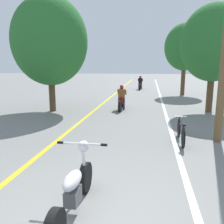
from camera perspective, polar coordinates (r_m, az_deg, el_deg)
ground_plane at (r=4.10m, az=-10.20°, el=-24.29°), size 120.00×120.00×0.00m
lane_stripe_center at (r=15.73m, az=-1.52°, el=2.65°), size 0.14×48.00×0.01m
lane_stripe_edge at (r=15.48m, az=11.99°, el=2.27°), size 0.14×48.00×0.01m
roadside_tree_right_near at (r=12.93m, az=23.32°, el=14.94°), size 3.23×2.91×5.26m
roadside_tree_right_far at (r=19.69m, az=17.14°, el=14.67°), size 3.11×2.80×5.50m
roadside_tree_left at (r=12.59m, az=-14.80°, el=16.13°), size 3.79×3.41×5.70m
motorcycle_foreground at (r=4.04m, az=-9.15°, el=-17.84°), size 0.90×2.06×1.03m
motorcycle_rider_lead at (r=12.71m, az=2.31°, el=2.83°), size 0.50×2.06×1.32m
motorcycle_rider_far at (r=23.44m, az=6.81°, el=6.68°), size 0.50×2.12×1.33m
bicycle_parked at (r=7.66m, az=16.27°, el=-4.57°), size 0.44×1.70×0.72m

